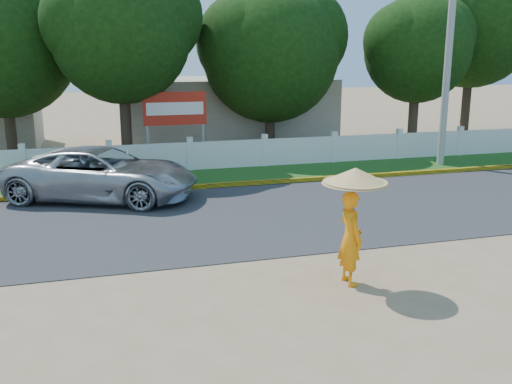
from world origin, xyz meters
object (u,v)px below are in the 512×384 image
billboard (175,113)px  vehicle (102,174)px  utility_pole (449,50)px  monk_with_parasol (353,209)px

billboard → vehicle: bearing=-121.9°
vehicle → utility_pole: bearing=-56.9°
utility_pole → monk_with_parasol: size_ratio=3.92×
vehicle → monk_with_parasol: monk_with_parasol is taller
billboard → utility_pole: bearing=-15.1°
utility_pole → billboard: size_ratio=3.08×
utility_pole → billboard: (-10.32, 2.78, -2.41)m
utility_pole → monk_with_parasol: (-8.80, -10.21, -3.04)m
monk_with_parasol → billboard: billboard is taller
vehicle → monk_with_parasol: (4.51, -8.19, 0.70)m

